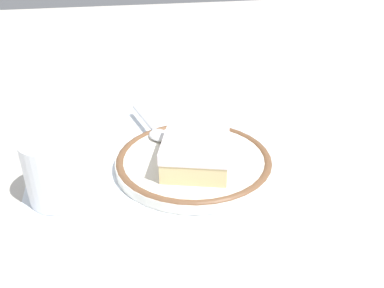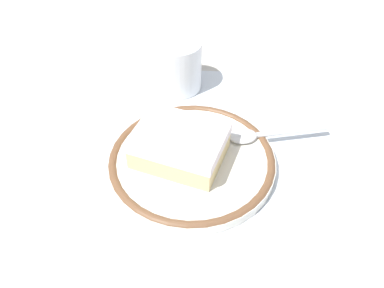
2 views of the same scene
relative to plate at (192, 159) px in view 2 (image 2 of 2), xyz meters
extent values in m
plane|color=#B7B2A8|center=(0.00, 0.03, -0.01)|extent=(2.40, 2.40, 0.00)
cube|color=silver|center=(0.00, 0.03, -0.01)|extent=(0.41, 0.40, 0.00)
cylinder|color=silver|center=(0.00, 0.00, 0.00)|extent=(0.20, 0.20, 0.01)
torus|color=brown|center=(0.00, 0.00, 0.00)|extent=(0.20, 0.20, 0.01)
cube|color=beige|center=(0.00, -0.01, 0.02)|extent=(0.10, 0.12, 0.03)
cube|color=white|center=(0.00, -0.01, 0.04)|extent=(0.11, 0.12, 0.01)
ellipsoid|color=silver|center=(-0.03, 0.06, 0.01)|extent=(0.03, 0.04, 0.01)
cylinder|color=silver|center=(-0.05, 0.13, 0.01)|extent=(0.03, 0.09, 0.01)
cylinder|color=white|center=(-0.16, -0.03, 0.03)|extent=(0.07, 0.07, 0.07)
cylinder|color=brown|center=(-0.16, -0.03, 0.01)|extent=(0.06, 0.06, 0.03)
camera|label=1|loc=(-0.09, -0.42, 0.26)|focal=36.54mm
camera|label=2|loc=(0.31, 0.02, 0.33)|focal=34.97mm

